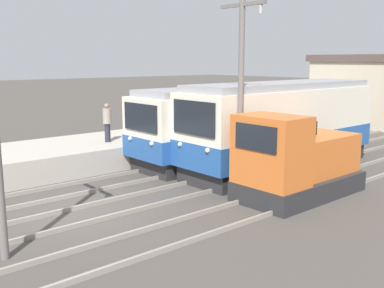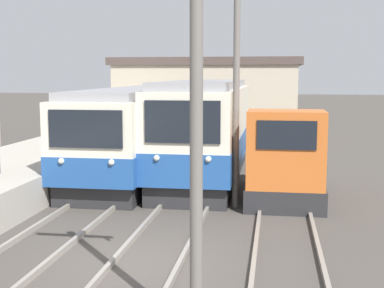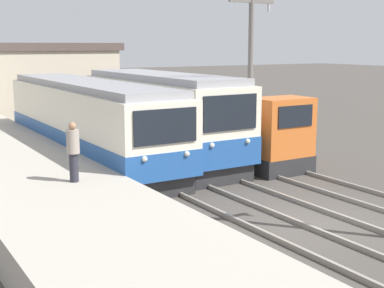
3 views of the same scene
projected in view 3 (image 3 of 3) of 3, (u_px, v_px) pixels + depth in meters
The scene contains 10 objects.
ground_plane at pixel (315, 223), 15.25m from camera, with size 200.00×200.00×0.00m, color #47423D.
platform_left at pixel (111, 249), 11.94m from camera, with size 4.50×54.00×1.04m, color #ADA599.
track_left at pixel (242, 238), 13.90m from camera, with size 1.54×60.00×0.14m.
track_center at pixel (320, 220), 15.34m from camera, with size 1.54×60.00×0.14m.
commuter_train_left at pixel (87, 125), 22.88m from camera, with size 2.84×14.11×3.52m.
commuter_train_center at pixel (161, 121), 23.07m from camera, with size 2.84×10.35×3.82m.
shunting_locomotive at pixel (259, 138), 22.21m from camera, with size 2.40×4.89×3.00m.
catenary_mast_mid at pixel (250, 78), 19.91m from camera, with size 2.00×0.20×6.93m.
person_on_platform at pixel (73, 149), 15.58m from camera, with size 0.38×0.38×1.78m.
station_building at pixel (19, 82), 35.67m from camera, with size 12.60×6.30×5.16m.
Camera 3 is at (-10.61, -10.60, 5.00)m, focal length 50.00 mm.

